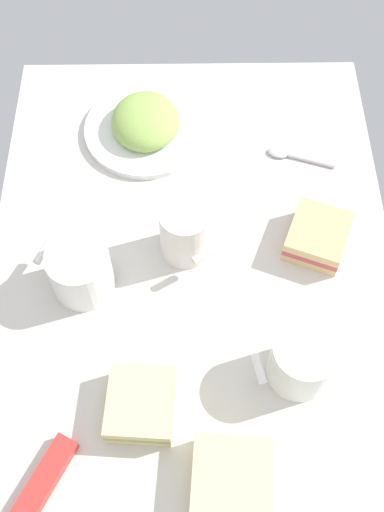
{
  "coord_description": "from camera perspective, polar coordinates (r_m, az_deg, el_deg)",
  "views": [
    {
      "loc": [
        -48.29,
        0.6,
        87.81
      ],
      "look_at": [
        0.0,
        0.0,
        5.0
      ],
      "focal_mm": 43.85,
      "sensor_mm": 36.0,
      "label": 1
    }
  ],
  "objects": [
    {
      "name": "tabletop",
      "position": [
        0.99,
        0.0,
        -1.16
      ],
      "size": [
        90.0,
        64.0,
        2.0
      ],
      "primitive_type": "cube",
      "color": "beige",
      "rests_on": "ground"
    },
    {
      "name": "coffee_mug_milky",
      "position": [
        0.88,
        9.97,
        -9.39
      ],
      "size": [
        8.97,
        11.45,
        8.87
      ],
      "color": "white",
      "rests_on": "tabletop"
    },
    {
      "name": "sandwich_extra",
      "position": [
        0.85,
        3.65,
        -20.02
      ],
      "size": [
        12.23,
        11.19,
        4.4
      ],
      "color": "beige",
      "rests_on": "tabletop"
    },
    {
      "name": "sandwich_side",
      "position": [
        0.88,
        -4.69,
        -13.34
      ],
      "size": [
        10.63,
        9.71,
        4.4
      ],
      "color": "beige",
      "rests_on": "tabletop"
    },
    {
      "name": "plate_of_food",
      "position": [
        1.14,
        -4.25,
        11.91
      ],
      "size": [
        22.06,
        22.06,
        6.01
      ],
      "color": "white",
      "rests_on": "tabletop"
    },
    {
      "name": "snack_bar",
      "position": [
        0.88,
        -13.43,
        -19.44
      ],
      "size": [
        12.44,
        8.46,
        2.0
      ],
      "primitive_type": "cube",
      "rotation": [
        0.0,
        0.0,
        -0.48
      ],
      "color": "red",
      "rests_on": "tabletop"
    },
    {
      "name": "coffee_mug_black",
      "position": [
        0.94,
        -10.16,
        -1.34
      ],
      "size": [
        9.6,
        11.96,
        8.64
      ],
      "color": "white",
      "rests_on": "tabletop"
    },
    {
      "name": "spoon",
      "position": [
        1.12,
        8.95,
        9.04
      ],
      "size": [
        5.25,
        11.77,
        0.8
      ],
      "color": "silver",
      "rests_on": "tabletop"
    },
    {
      "name": "sandwich_main",
      "position": [
        1.01,
        11.39,
        1.76
      ],
      "size": [
        12.4,
        11.85,
        4.4
      ],
      "color": "#DBB77A",
      "rests_on": "tabletop"
    },
    {
      "name": "coffee_mug_spare",
      "position": [
        0.96,
        -0.64,
        2.24
      ],
      "size": [
        9.84,
        8.39,
        9.98
      ],
      "color": "silver",
      "rests_on": "tabletop"
    }
  ]
}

